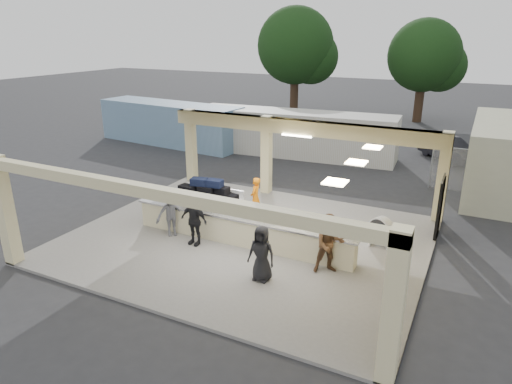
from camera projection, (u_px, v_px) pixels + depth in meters
The scene contains 15 objects.
ground at pixel (247, 240), 16.10m from camera, with size 120.00×120.00×0.00m, color #2B2A2D.
pavilion at pixel (261, 200), 16.12m from camera, with size 12.01×10.00×3.55m.
baggage_counter at pixel (240, 230), 15.49m from camera, with size 8.20×0.58×0.98m.
luggage_cart at pixel (204, 196), 17.70m from camera, with size 2.66×1.67×1.54m.
drum_fan at pixel (381, 230), 15.34m from camera, with size 0.96×0.70×1.03m.
baggage_handler at pixel (255, 198), 17.62m from camera, with size 0.59×0.32×1.61m, color orange.
passenger_a at pixel (329, 244), 13.52m from camera, with size 0.90×0.40×1.86m, color brown.
passenger_b at pixel (194, 220), 15.35m from camera, with size 1.02×0.37×1.73m, color black.
passenger_c at pixel (171, 214), 15.99m from camera, with size 1.07×0.38×1.66m, color #4E4E53.
passenger_d at pixel (262, 253), 13.12m from camera, with size 0.82×0.34×1.68m, color black.
car_dark at pixel (449, 149), 25.92m from camera, with size 1.37×3.89×1.30m, color black.
container_white at pixel (293, 133), 26.86m from camera, with size 11.90×2.38×2.58m, color silver.
container_blue at pixel (170, 123), 29.63m from camera, with size 10.11×2.43×2.63m, color #779BBF.
tree_left at pixel (300, 49), 37.85m from camera, with size 6.60×6.30×9.00m.
tree_mid at pixel (429, 59), 35.52m from camera, with size 6.00×5.60×8.00m.
Camera 1 is at (6.83, -12.92, 6.98)m, focal length 32.00 mm.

